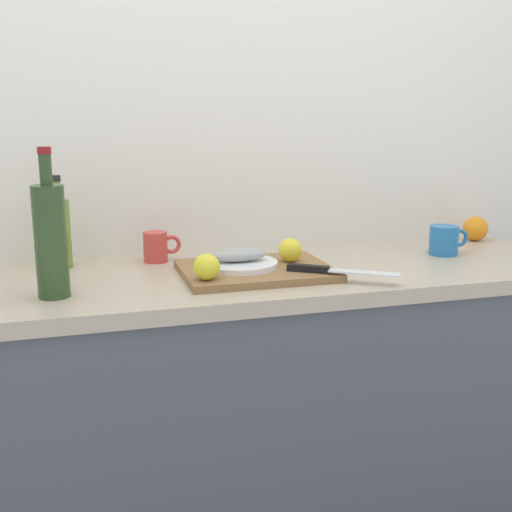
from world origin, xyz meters
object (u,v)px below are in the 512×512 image
(cutting_board, at_px, (256,270))
(fish_fillet, at_px, (239,255))
(wine_bottle, at_px, (51,239))
(coffee_mug_1, at_px, (157,247))
(olive_oil_bottle, at_px, (59,231))
(coffee_mug_0, at_px, (445,240))
(white_plate, at_px, (239,264))
(chef_knife, at_px, (328,270))
(lemon_0, at_px, (290,250))

(cutting_board, bearing_deg, fish_fillet, 162.64)
(wine_bottle, xyz_separation_m, coffee_mug_1, (0.28, 0.30, -0.10))
(olive_oil_bottle, distance_m, wine_bottle, 0.30)
(cutting_board, relative_size, wine_bottle, 1.14)
(olive_oil_bottle, relative_size, coffee_mug_0, 2.03)
(white_plate, bearing_deg, olive_oil_bottle, 155.44)
(chef_knife, xyz_separation_m, coffee_mug_1, (-0.40, 0.34, 0.02))
(olive_oil_bottle, height_order, wine_bottle, wine_bottle)
(cutting_board, distance_m, chef_knife, 0.20)
(wine_bottle, bearing_deg, white_plate, 10.73)
(fish_fillet, relative_size, coffee_mug_0, 1.23)
(fish_fillet, distance_m, olive_oil_bottle, 0.51)
(cutting_board, distance_m, lemon_0, 0.12)
(chef_knife, bearing_deg, coffee_mug_0, 56.14)
(lemon_0, bearing_deg, fish_fillet, -172.73)
(fish_fillet, xyz_separation_m, wine_bottle, (-0.47, -0.09, 0.09))
(wine_bottle, bearing_deg, chef_knife, -3.76)
(coffee_mug_1, bearing_deg, coffee_mug_0, -9.88)
(olive_oil_bottle, bearing_deg, fish_fillet, -24.56)
(wine_bottle, bearing_deg, cutting_board, 8.36)
(cutting_board, height_order, fish_fillet, fish_fillet)
(fish_fillet, bearing_deg, chef_knife, -33.45)
(coffee_mug_0, bearing_deg, cutting_board, -173.20)
(fish_fillet, bearing_deg, cutting_board, -17.36)
(lemon_0, bearing_deg, white_plate, -172.73)
(chef_knife, distance_m, coffee_mug_0, 0.50)
(coffee_mug_0, height_order, coffee_mug_1, coffee_mug_0)
(chef_knife, height_order, wine_bottle, wine_bottle)
(white_plate, xyz_separation_m, coffee_mug_0, (0.67, 0.06, 0.02))
(cutting_board, bearing_deg, wine_bottle, -171.64)
(chef_knife, height_order, coffee_mug_0, coffee_mug_0)
(fish_fillet, relative_size, lemon_0, 2.37)
(chef_knife, bearing_deg, lemon_0, 141.65)
(fish_fillet, distance_m, lemon_0, 0.15)
(olive_oil_bottle, relative_size, coffee_mug_1, 2.34)
(chef_knife, relative_size, olive_oil_bottle, 1.00)
(olive_oil_bottle, bearing_deg, cutting_board, -23.97)
(white_plate, xyz_separation_m, olive_oil_bottle, (-0.46, 0.21, 0.08))
(cutting_board, bearing_deg, white_plate, 162.64)
(coffee_mug_1, bearing_deg, fish_fillet, -47.45)
(wine_bottle, bearing_deg, olive_oil_bottle, 87.93)
(coffee_mug_1, bearing_deg, white_plate, -47.45)
(chef_knife, xyz_separation_m, coffee_mug_0, (0.46, 0.19, 0.02))
(coffee_mug_1, bearing_deg, olive_oil_bottle, 179.84)
(cutting_board, distance_m, fish_fillet, 0.06)
(lemon_0, distance_m, olive_oil_bottle, 0.64)
(coffee_mug_0, distance_m, coffee_mug_1, 0.87)
(cutting_board, bearing_deg, coffee_mug_0, 6.80)
(wine_bottle, distance_m, coffee_mug_0, 1.15)
(olive_oil_bottle, height_order, coffee_mug_1, olive_oil_bottle)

